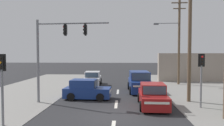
{
  "coord_description": "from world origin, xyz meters",
  "views": [
    {
      "loc": [
        0.46,
        -12.25,
        3.59
      ],
      "look_at": [
        -0.35,
        4.0,
        2.87
      ],
      "focal_mm": 35.0,
      "sensor_mm": 36.0,
      "label": 1
    }
  ],
  "objects_px": {
    "utility_pole_background_right": "(178,39)",
    "traffic_signal_mast": "(55,46)",
    "suv_oncoming_mid": "(139,82)",
    "sedan_crossing_left": "(93,79)",
    "hatchback_receding_far": "(86,90)",
    "pedestal_signal_left_kerb": "(2,77)",
    "pedestal_signal_right_kerb": "(201,71)",
    "sedan_kerbside_parked": "(153,96)",
    "utility_pole_midground_right": "(190,33)"
  },
  "relations": [
    {
      "from": "pedestal_signal_left_kerb",
      "to": "suv_oncoming_mid",
      "type": "bearing_deg",
      "value": 53.4
    },
    {
      "from": "utility_pole_midground_right",
      "to": "pedestal_signal_left_kerb",
      "type": "distance_m",
      "value": 12.63
    },
    {
      "from": "sedan_crossing_left",
      "to": "pedestal_signal_right_kerb",
      "type": "bearing_deg",
      "value": -48.77
    },
    {
      "from": "pedestal_signal_left_kerb",
      "to": "suv_oncoming_mid",
      "type": "relative_size",
      "value": 0.78
    },
    {
      "from": "utility_pole_background_right",
      "to": "pedestal_signal_left_kerb",
      "type": "bearing_deg",
      "value": -128.98
    },
    {
      "from": "utility_pole_midground_right",
      "to": "sedan_crossing_left",
      "type": "bearing_deg",
      "value": 136.44
    },
    {
      "from": "utility_pole_midground_right",
      "to": "hatchback_receding_far",
      "type": "bearing_deg",
      "value": 175.49
    },
    {
      "from": "pedestal_signal_right_kerb",
      "to": "suv_oncoming_mid",
      "type": "relative_size",
      "value": 0.78
    },
    {
      "from": "hatchback_receding_far",
      "to": "suv_oncoming_mid",
      "type": "relative_size",
      "value": 0.81
    },
    {
      "from": "sedan_kerbside_parked",
      "to": "sedan_crossing_left",
      "type": "bearing_deg",
      "value": 119.62
    },
    {
      "from": "traffic_signal_mast",
      "to": "utility_pole_midground_right",
      "type": "bearing_deg",
      "value": 5.26
    },
    {
      "from": "pedestal_signal_right_kerb",
      "to": "traffic_signal_mast",
      "type": "bearing_deg",
      "value": 174.63
    },
    {
      "from": "sedan_kerbside_parked",
      "to": "hatchback_receding_far",
      "type": "relative_size",
      "value": 1.16
    },
    {
      "from": "pedestal_signal_right_kerb",
      "to": "hatchback_receding_far",
      "type": "xyz_separation_m",
      "value": [
        -7.98,
        2.45,
        -1.71
      ]
    },
    {
      "from": "hatchback_receding_far",
      "to": "suv_oncoming_mid",
      "type": "bearing_deg",
      "value": 38.11
    },
    {
      "from": "utility_pole_midground_right",
      "to": "utility_pole_background_right",
      "type": "bearing_deg",
      "value": 81.29
    },
    {
      "from": "pedestal_signal_left_kerb",
      "to": "sedan_crossing_left",
      "type": "xyz_separation_m",
      "value": [
        2.53,
        13.86,
        -1.71
      ]
    },
    {
      "from": "sedan_kerbside_parked",
      "to": "traffic_signal_mast",
      "type": "bearing_deg",
      "value": 174.0
    },
    {
      "from": "traffic_signal_mast",
      "to": "sedan_crossing_left",
      "type": "xyz_separation_m",
      "value": [
        1.48,
        8.77,
        -3.44
      ]
    },
    {
      "from": "hatchback_receding_far",
      "to": "sedan_kerbside_parked",
      "type": "bearing_deg",
      "value": -24.62
    },
    {
      "from": "sedan_kerbside_parked",
      "to": "hatchback_receding_far",
      "type": "bearing_deg",
      "value": 155.38
    },
    {
      "from": "suv_oncoming_mid",
      "to": "traffic_signal_mast",
      "type": "bearing_deg",
      "value": -142.23
    },
    {
      "from": "traffic_signal_mast",
      "to": "pedestal_signal_right_kerb",
      "type": "height_order",
      "value": "traffic_signal_mast"
    },
    {
      "from": "sedan_kerbside_parked",
      "to": "hatchback_receding_far",
      "type": "xyz_separation_m",
      "value": [
        -4.87,
        2.23,
        -0.0
      ]
    },
    {
      "from": "sedan_kerbside_parked",
      "to": "suv_oncoming_mid",
      "type": "xyz_separation_m",
      "value": [
        -0.45,
        5.69,
        0.18
      ]
    },
    {
      "from": "pedestal_signal_right_kerb",
      "to": "sedan_crossing_left",
      "type": "distance_m",
      "value": 13.03
    },
    {
      "from": "utility_pole_background_right",
      "to": "hatchback_receding_far",
      "type": "height_order",
      "value": "utility_pole_background_right"
    },
    {
      "from": "pedestal_signal_left_kerb",
      "to": "pedestal_signal_right_kerb",
      "type": "bearing_deg",
      "value": 20.58
    },
    {
      "from": "traffic_signal_mast",
      "to": "sedan_kerbside_parked",
      "type": "distance_m",
      "value": 7.72
    },
    {
      "from": "sedan_kerbside_parked",
      "to": "utility_pole_background_right",
      "type": "bearing_deg",
      "value": 68.24
    },
    {
      "from": "hatchback_receding_far",
      "to": "pedestal_signal_left_kerb",
      "type": "bearing_deg",
      "value": -114.85
    },
    {
      "from": "hatchback_receding_far",
      "to": "sedan_crossing_left",
      "type": "relative_size",
      "value": 0.86
    },
    {
      "from": "utility_pole_background_right",
      "to": "sedan_crossing_left",
      "type": "relative_size",
      "value": 2.27
    },
    {
      "from": "utility_pole_background_right",
      "to": "pedestal_signal_right_kerb",
      "type": "relative_size",
      "value": 2.75
    },
    {
      "from": "utility_pole_midground_right",
      "to": "utility_pole_background_right",
      "type": "xyz_separation_m",
      "value": [
        1.39,
        9.09,
        0.21
      ]
    },
    {
      "from": "utility_pole_background_right",
      "to": "suv_oncoming_mid",
      "type": "xyz_separation_m",
      "value": [
        -4.73,
        -5.02,
        -4.37
      ]
    },
    {
      "from": "pedestal_signal_left_kerb",
      "to": "utility_pole_background_right",
      "type": "bearing_deg",
      "value": 51.02
    },
    {
      "from": "pedestal_signal_right_kerb",
      "to": "pedestal_signal_left_kerb",
      "type": "height_order",
      "value": "same"
    },
    {
      "from": "sedan_kerbside_parked",
      "to": "suv_oncoming_mid",
      "type": "height_order",
      "value": "suv_oncoming_mid"
    },
    {
      "from": "utility_pole_background_right",
      "to": "traffic_signal_mast",
      "type": "height_order",
      "value": "utility_pole_background_right"
    },
    {
      "from": "utility_pole_background_right",
      "to": "pedestal_signal_right_kerb",
      "type": "xyz_separation_m",
      "value": [
        -1.16,
        -10.93,
        -2.84
      ]
    },
    {
      "from": "utility_pole_background_right",
      "to": "pedestal_signal_right_kerb",
      "type": "bearing_deg",
      "value": -96.08
    },
    {
      "from": "utility_pole_background_right",
      "to": "sedan_kerbside_parked",
      "type": "xyz_separation_m",
      "value": [
        -4.28,
        -10.71,
        -4.55
      ]
    },
    {
      "from": "traffic_signal_mast",
      "to": "sedan_kerbside_parked",
      "type": "height_order",
      "value": "traffic_signal_mast"
    },
    {
      "from": "suv_oncoming_mid",
      "to": "pedestal_signal_left_kerb",
      "type": "bearing_deg",
      "value": -126.6
    },
    {
      "from": "utility_pole_midground_right",
      "to": "pedestal_signal_left_kerb",
      "type": "height_order",
      "value": "utility_pole_midground_right"
    },
    {
      "from": "traffic_signal_mast",
      "to": "hatchback_receding_far",
      "type": "xyz_separation_m",
      "value": [
        2.0,
        1.51,
        -3.44
      ]
    },
    {
      "from": "utility_pole_background_right",
      "to": "suv_oncoming_mid",
      "type": "bearing_deg",
      "value": -133.31
    },
    {
      "from": "hatchback_receding_far",
      "to": "suv_oncoming_mid",
      "type": "xyz_separation_m",
      "value": [
        4.42,
        3.46,
        0.18
      ]
    },
    {
      "from": "traffic_signal_mast",
      "to": "pedestal_signal_right_kerb",
      "type": "bearing_deg",
      "value": -5.37
    }
  ]
}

